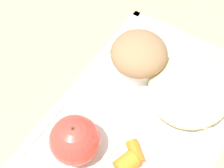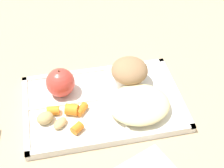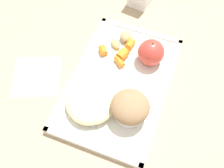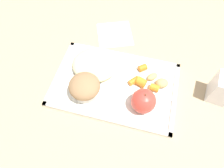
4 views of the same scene
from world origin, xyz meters
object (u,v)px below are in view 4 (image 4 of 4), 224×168
(lunch_tray, at_px, (115,85))
(bran_muffin, at_px, (85,87))
(milk_carton, at_px, (223,89))
(plastic_fork, at_px, (80,73))
(green_apple, at_px, (143,101))

(lunch_tray, xyz_separation_m, bran_muffin, (0.08, 0.05, 0.04))
(lunch_tray, bearing_deg, milk_carton, -171.83)
(bran_muffin, bearing_deg, plastic_fork, -56.93)
(milk_carton, bearing_deg, bran_muffin, 21.50)
(green_apple, bearing_deg, milk_carton, -155.79)
(green_apple, height_order, plastic_fork, green_apple)
(lunch_tray, xyz_separation_m, plastic_fork, (0.12, -0.01, 0.01))
(green_apple, relative_size, milk_carton, 0.80)
(bran_muffin, height_order, milk_carton, milk_carton)
(green_apple, bearing_deg, plastic_fork, -16.50)
(lunch_tray, height_order, milk_carton, milk_carton)
(lunch_tray, relative_size, plastic_fork, 2.58)
(green_apple, height_order, milk_carton, milk_carton)
(bran_muffin, bearing_deg, lunch_tray, -145.90)
(bran_muffin, bearing_deg, milk_carton, -165.95)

